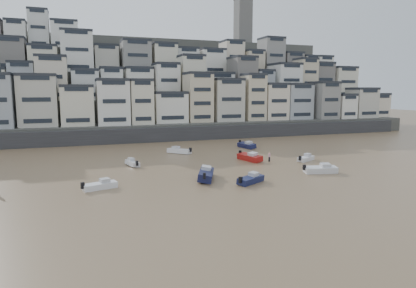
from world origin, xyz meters
name	(u,v)px	position (x,y,z in m)	size (l,w,h in m)	color
ground	(250,247)	(0.00, 0.00, 0.00)	(400.00, 400.00, 0.00)	#856447
harbor_wall	(172,134)	(10.00, 65.00, 1.75)	(140.00, 3.00, 3.50)	#38383A
hillside	(156,90)	(14.73, 104.84, 13.01)	(141.04, 66.00, 50.00)	#4C4C47
boat_c	(206,173)	(4.35, 23.02, 0.90)	(6.59, 2.16, 1.80)	#12163A
boat_h	(179,150)	(6.67, 45.83, 0.74)	(5.42, 1.77, 1.48)	silver
boat_e	(250,156)	(16.56, 33.92, 0.81)	(5.95, 1.95, 1.62)	maroon
boat_f	(132,162)	(-4.08, 36.29, 0.59)	(4.31, 1.41, 1.18)	silver
boat_a	(251,178)	(9.33, 18.85, 0.69)	(5.03, 1.65, 1.37)	#161C44
boat_b	(321,168)	(22.16, 20.86, 0.75)	(5.50, 1.80, 1.50)	silver
boat_i	(247,144)	(22.71, 47.96, 0.76)	(5.54, 1.81, 1.51)	#141940
boat_d	(306,157)	(25.99, 30.28, 0.61)	(4.49, 1.47, 1.22)	silver
boat_j	(100,184)	(-10.19, 22.54, 0.64)	(4.68, 1.53, 1.28)	silver
person_pink	(269,157)	(19.48, 31.94, 0.87)	(0.44, 0.44, 1.74)	#C88D9D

